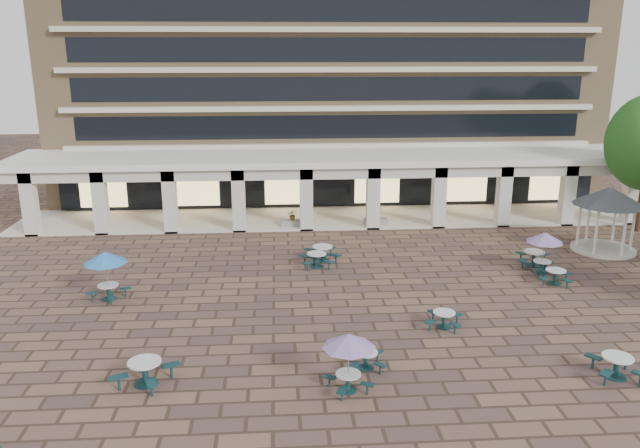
{
  "coord_description": "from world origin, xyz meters",
  "views": [
    {
      "loc": [
        -3.87,
        -25.6,
        11.18
      ],
      "look_at": [
        -1.9,
        3.0,
        3.02
      ],
      "focal_mm": 35.0,
      "sensor_mm": 36.0,
      "label": 1
    }
  ],
  "objects_px": {
    "planter_right": "(376,218)",
    "picnic_table_1": "(145,370)",
    "picnic_table_2": "(617,365)",
    "planter_left": "(293,221)",
    "gazebo": "(609,203)"
  },
  "relations": [
    {
      "from": "planter_right",
      "to": "picnic_table_1",
      "type": "bearing_deg",
      "value": -119.9
    },
    {
      "from": "picnic_table_2",
      "to": "planter_right",
      "type": "distance_m",
      "value": 20.41
    },
    {
      "from": "planter_left",
      "to": "picnic_table_2",
      "type": "bearing_deg",
      "value": -61.2
    },
    {
      "from": "picnic_table_1",
      "to": "picnic_table_2",
      "type": "bearing_deg",
      "value": 18.82
    },
    {
      "from": "planter_left",
      "to": "planter_right",
      "type": "height_order",
      "value": "planter_right"
    },
    {
      "from": "planter_left",
      "to": "planter_right",
      "type": "bearing_deg",
      "value": 0.0
    },
    {
      "from": "gazebo",
      "to": "planter_right",
      "type": "xyz_separation_m",
      "value": [
        -12.17,
        5.91,
        -2.2
      ]
    },
    {
      "from": "planter_left",
      "to": "picnic_table_1",
      "type": "bearing_deg",
      "value": -106.32
    },
    {
      "from": "picnic_table_2",
      "to": "gazebo",
      "type": "relative_size",
      "value": 0.5
    },
    {
      "from": "picnic_table_1",
      "to": "gazebo",
      "type": "relative_size",
      "value": 0.59
    },
    {
      "from": "picnic_table_2",
      "to": "picnic_table_1",
      "type": "bearing_deg",
      "value": -175.41
    },
    {
      "from": "gazebo",
      "to": "planter_right",
      "type": "bearing_deg",
      "value": 154.1
    },
    {
      "from": "picnic_table_2",
      "to": "planter_left",
      "type": "distance_m",
      "value": 22.44
    },
    {
      "from": "picnic_table_1",
      "to": "picnic_table_2",
      "type": "xyz_separation_m",
      "value": [
        16.37,
        -0.67,
        -0.04
      ]
    },
    {
      "from": "gazebo",
      "to": "planter_right",
      "type": "relative_size",
      "value": 2.62
    }
  ]
}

